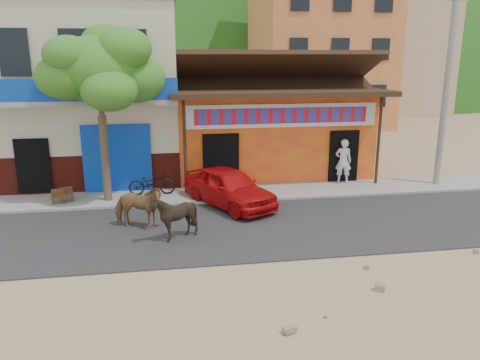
# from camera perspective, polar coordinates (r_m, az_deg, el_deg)

# --- Properties ---
(ground) EXTENTS (120.00, 120.00, 0.00)m
(ground) POSITION_cam_1_polar(r_m,az_deg,el_deg) (12.08, 3.71, -10.03)
(ground) COLOR #9E825B
(ground) RESTS_ON ground
(road) EXTENTS (60.00, 5.00, 0.04)m
(road) POSITION_cam_1_polar(r_m,az_deg,el_deg) (14.33, 1.48, -5.80)
(road) COLOR #28282B
(road) RESTS_ON ground
(sidewalk) EXTENTS (60.00, 2.00, 0.12)m
(sidewalk) POSITION_cam_1_polar(r_m,az_deg,el_deg) (17.58, -0.63, -1.70)
(sidewalk) COLOR gray
(sidewalk) RESTS_ON ground
(dance_club) EXTENTS (8.00, 6.00, 3.60)m
(dance_club) POSITION_cam_1_polar(r_m,az_deg,el_deg) (21.40, 3.07, 6.06)
(dance_club) COLOR orange
(dance_club) RESTS_ON ground
(cafe_building) EXTENTS (7.00, 6.00, 7.00)m
(cafe_building) POSITION_cam_1_polar(r_m,az_deg,el_deg) (20.94, -17.68, 9.88)
(cafe_building) COLOR beige
(cafe_building) RESTS_ON ground
(apartment_front) EXTENTS (9.00, 9.00, 12.00)m
(apartment_front) POSITION_cam_1_polar(r_m,az_deg,el_deg) (36.54, 9.52, 16.15)
(apartment_front) COLOR #CC723F
(apartment_front) RESTS_ON ground
(apartment_rear) EXTENTS (8.00, 8.00, 10.00)m
(apartment_rear) POSITION_cam_1_polar(r_m,az_deg,el_deg) (45.54, 18.10, 14.09)
(apartment_rear) COLOR tan
(apartment_rear) RESTS_ON ground
(hillside) EXTENTS (100.00, 40.00, 24.00)m
(hillside) POSITION_cam_1_polar(r_m,az_deg,el_deg) (81.00, -7.88, 19.67)
(hillside) COLOR #194C14
(hillside) RESTS_ON ground
(tree) EXTENTS (3.00, 3.00, 6.00)m
(tree) POSITION_cam_1_polar(r_m,az_deg,el_deg) (16.71, -16.49, 7.55)
(tree) COLOR #2D721E
(tree) RESTS_ON sidewalk
(utility_pole) EXTENTS (0.24, 0.24, 8.00)m
(utility_pole) POSITION_cam_1_polar(r_m,az_deg,el_deg) (19.83, 23.93, 10.87)
(utility_pole) COLOR gray
(utility_pole) RESTS_ON sidewalk
(cow_tan) EXTENTS (1.73, 1.16, 1.34)m
(cow_tan) POSITION_cam_1_polar(r_m,az_deg,el_deg) (14.37, -12.33, -3.17)
(cow_tan) COLOR olive
(cow_tan) RESTS_ON road
(cow_dark) EXTENTS (1.45, 1.36, 1.35)m
(cow_dark) POSITION_cam_1_polar(r_m,az_deg,el_deg) (13.27, -8.16, -4.47)
(cow_dark) COLOR black
(cow_dark) RESTS_ON road
(red_car) EXTENTS (3.26, 4.19, 1.33)m
(red_car) POSITION_cam_1_polar(r_m,az_deg,el_deg) (16.12, -1.34, -0.85)
(red_car) COLOR red
(red_car) RESTS_ON road
(scooter) EXTENTS (1.70, 0.62, 0.89)m
(scooter) POSITION_cam_1_polar(r_m,az_deg,el_deg) (17.48, -10.70, -0.34)
(scooter) COLOR black
(scooter) RESTS_ON sidewalk
(pedestrian) EXTENTS (0.74, 0.58, 1.78)m
(pedestrian) POSITION_cam_1_polar(r_m,az_deg,el_deg) (19.16, 12.48, 2.27)
(pedestrian) COLOR silver
(pedestrian) RESTS_ON sidewalk
(cafe_chair_left) EXTENTS (0.52, 0.52, 0.90)m
(cafe_chair_left) POSITION_cam_1_polar(r_m,az_deg,el_deg) (17.48, -20.40, -1.02)
(cafe_chair_left) COLOR #512E1B
(cafe_chair_left) RESTS_ON sidewalk
(cafe_chair_right) EXTENTS (0.48, 0.48, 0.90)m
(cafe_chair_right) POSITION_cam_1_polar(r_m,az_deg,el_deg) (17.33, -21.40, -1.25)
(cafe_chair_right) COLOR #462D17
(cafe_chair_right) RESTS_ON sidewalk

